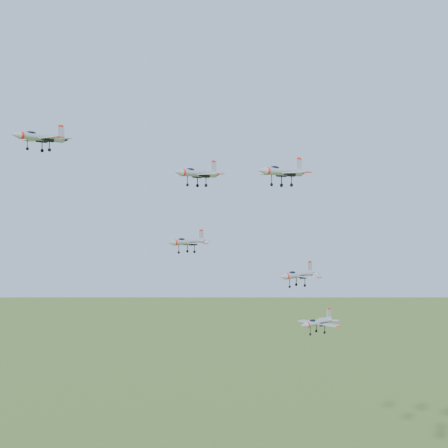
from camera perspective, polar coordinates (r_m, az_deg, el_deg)
jet_lead at (r=118.40m, az=-16.46°, el=7.64°), size 12.32×10.38×3.31m
jet_left_high at (r=120.73m, az=-2.45°, el=4.67°), size 12.69×10.64×3.40m
jet_right_high at (r=110.39m, az=5.33°, el=4.81°), size 12.83×10.65×3.43m
jet_left_low at (r=130.25m, az=-3.38°, el=-1.62°), size 11.47×9.62×3.07m
jet_right_low at (r=124.04m, az=6.72°, el=-4.62°), size 11.56×9.67×3.09m
jet_trail at (r=136.16m, az=8.54°, el=-8.87°), size 11.95×9.96×3.19m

